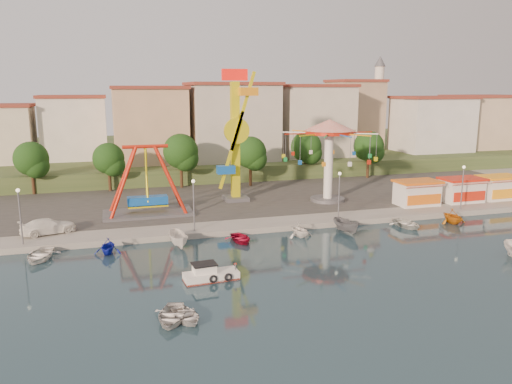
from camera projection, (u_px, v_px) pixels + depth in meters
name	position (u px, v px, depth m)	size (l,w,h in m)	color
ground	(318.00, 272.00, 40.75)	(200.00, 200.00, 0.00)	#142B38
quay_deck	(193.00, 163.00, 98.89)	(200.00, 100.00, 0.60)	#9E998E
asphalt_pad	(231.00, 193.00, 68.79)	(90.00, 28.00, 0.01)	#4C4944
hill_terrace	(189.00, 154.00, 103.34)	(200.00, 60.00, 3.00)	#384C26
pirate_ship_ride	(147.00, 182.00, 56.39)	(10.00, 5.00, 8.00)	#59595E
kamikaze_tower	(237.00, 139.00, 62.55)	(4.19, 3.10, 16.50)	#59595E
wave_swinger	(329.00, 142.00, 62.46)	(11.60, 11.60, 10.40)	#59595E
booth_left	(417.00, 193.00, 61.43)	(5.40, 3.78, 3.08)	white
booth_mid	(462.00, 190.00, 63.25)	(5.40, 3.78, 3.08)	white
booth_right	(499.00, 187.00, 64.85)	(5.40, 3.78, 3.08)	white
lamp_post_0	(21.00, 218.00, 45.65)	(0.14, 0.14, 5.00)	#59595E
lamp_post_1	(194.00, 207.00, 50.10)	(0.14, 0.14, 5.00)	#59595E
lamp_post_2	(339.00, 197.00, 54.55)	(0.14, 0.14, 5.00)	#59595E
lamp_post_3	(462.00, 189.00, 59.00)	(0.14, 0.14, 5.00)	#59595E
tree_0	(31.00, 159.00, 67.12)	(4.60, 4.60, 7.19)	#382314
tree_1	(108.00, 159.00, 69.26)	(4.35, 4.35, 6.80)	#382314
tree_2	(181.00, 151.00, 71.49)	(5.02, 5.02, 7.85)	#382314
tree_3	(250.00, 152.00, 72.99)	(4.68, 4.68, 7.32)	#382314
tree_4	(306.00, 147.00, 78.54)	(4.86, 4.86, 7.60)	#382314
tree_5	(369.00, 146.00, 79.63)	(4.83, 4.83, 7.54)	#382314
building_1	(73.00, 135.00, 81.57)	(12.33, 9.01, 8.63)	silver
building_2	(154.00, 125.00, 85.50)	(11.95, 9.28, 11.23)	tan
building_3	(237.00, 130.00, 86.58)	(12.59, 10.50, 9.20)	beige
building_4	(302.00, 127.00, 93.51)	(10.75, 9.23, 9.24)	beige
building_5	(370.00, 121.00, 95.26)	(12.77, 10.96, 11.21)	tan
building_6	(428.00, 118.00, 96.96)	(8.23, 8.98, 12.36)	silver
building_7	(462.00, 124.00, 105.26)	(11.59, 10.93, 8.76)	beige
minaret	(378.00, 100.00, 98.91)	(2.80, 2.80, 18.00)	silver
cabin_motorboat	(210.00, 275.00, 39.07)	(4.38, 1.95, 1.50)	white
rowboat_a	(186.00, 316.00, 32.25)	(2.24, 3.13, 0.65)	white
rowboat_b	(171.00, 316.00, 32.14)	(2.61, 3.65, 0.76)	silver
van	(48.00, 226.00, 49.39)	(2.12, 5.23, 1.52)	white
moored_boat_0	(39.00, 255.00, 43.67)	(2.89, 4.05, 0.84)	white
moored_boat_1	(108.00, 246.00, 45.22)	(2.39, 2.77, 1.46)	#131DAB
moored_boat_2	(179.00, 240.00, 47.01)	(1.50, 3.98, 1.54)	silver
moored_boat_3	(241.00, 238.00, 48.77)	(2.49, 3.48, 0.72)	#AC0D2C
moored_boat_4	(300.00, 230.00, 50.41)	(2.48, 2.87, 1.51)	white
moored_boat_5	(346.00, 226.00, 51.86)	(1.42, 3.78, 1.46)	slate
moored_boat_6	(407.00, 224.00, 53.95)	(2.72, 3.81, 0.79)	silver
moored_boat_7	(453.00, 216.00, 55.47)	(2.77, 3.21, 1.69)	orange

